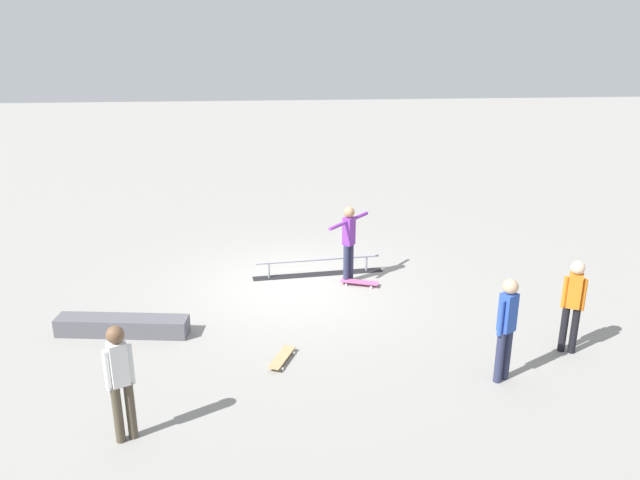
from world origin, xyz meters
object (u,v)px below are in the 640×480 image
Objects in this scene: loose_skateboard_natural at (282,357)px; skateboard_main at (360,282)px; bystander_white_shirt at (120,377)px; bystander_blue_shirt at (507,324)px; skater_main at (349,239)px; bystander_orange_shirt at (573,301)px; skate_ledge at (122,326)px; grind_rail at (318,268)px.

skateboard_main is at bearing 172.82° from loose_skateboard_natural.
bystander_blue_shirt is at bearing -15.24° from bystander_white_shirt.
bystander_orange_shirt is at bearing 87.07° from skater_main.
skate_ledge is at bearing 131.24° from bystander_blue_shirt.
bystander_orange_shirt is at bearing 171.02° from skate_ledge.
skateboard_main is at bearing 83.22° from bystander_blue_shirt.
bystander_orange_shirt is (-4.03, 3.76, 0.78)m from grind_rail.
bystander_blue_shirt is (-5.66, -1.08, 0.01)m from bystander_white_shirt.
skateboard_main is (-0.84, 0.66, -0.09)m from grind_rail.
skate_ledge is at bearing 41.05° from skateboard_main.
grind_rail is at bearing -19.30° from skateboard_main.
bystander_white_shirt is at bearing 102.66° from skate_ledge.
skate_ledge is at bearing -23.09° from skater_main.
skater_main is 4.58m from bystander_blue_shirt.
skater_main reaches higher than bystander_orange_shirt.
loose_skateboard_natural is at bearing 135.37° from bystander_blue_shirt.
bystander_orange_shirt reaches higher than loose_skateboard_natural.
grind_rail is 3.60× the size of loose_skateboard_natural.
skater_main reaches higher than grind_rail.
skate_ledge reaches higher than skateboard_main.
loose_skateboard_natural is (-2.17, -1.93, -0.91)m from bystander_white_shirt.
skater_main is at bearing 177.67° from loose_skateboard_natural.
bystander_white_shirt is at bearing 70.95° from skateboard_main.
bystander_blue_shirt is at bearing 66.87° from skater_main.
bystander_blue_shirt reaches higher than bystander_white_shirt.
bystander_orange_shirt is 0.97× the size of bystander_white_shirt.
bystander_white_shirt is at bearing 55.24° from grind_rail.
skate_ledge is at bearing 27.59° from grind_rail.
grind_rail is 1.07m from skateboard_main.
skater_main reaches higher than skateboard_main.
grind_rail reaches higher than loose_skateboard_natural.
skateboard_main is 0.49× the size of bystander_orange_shirt.
bystander_blue_shirt is 2.15× the size of loose_skateboard_natural.
skater_main is (-0.62, 0.43, 0.82)m from grind_rail.
skater_main reaches higher than loose_skateboard_natural.
skater_main is at bearing 139.16° from grind_rail.
loose_skateboard_natural is at bearing 157.47° from skate_ledge.
grind_rail is 1.11m from skater_main.
skater_main is 0.97m from skateboard_main.
grind_rail is at bearing -171.11° from loose_skateboard_natural.
bystander_white_shirt is 0.99× the size of bystander_blue_shirt.
bystander_orange_shirt is 7.34m from bystander_white_shirt.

